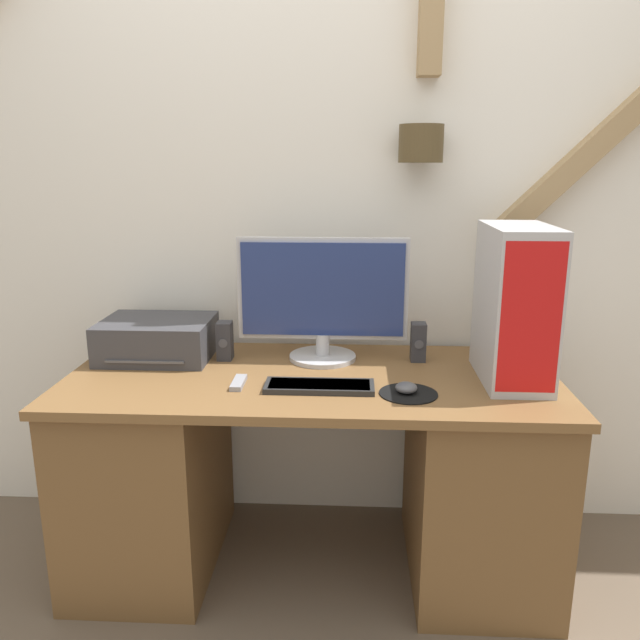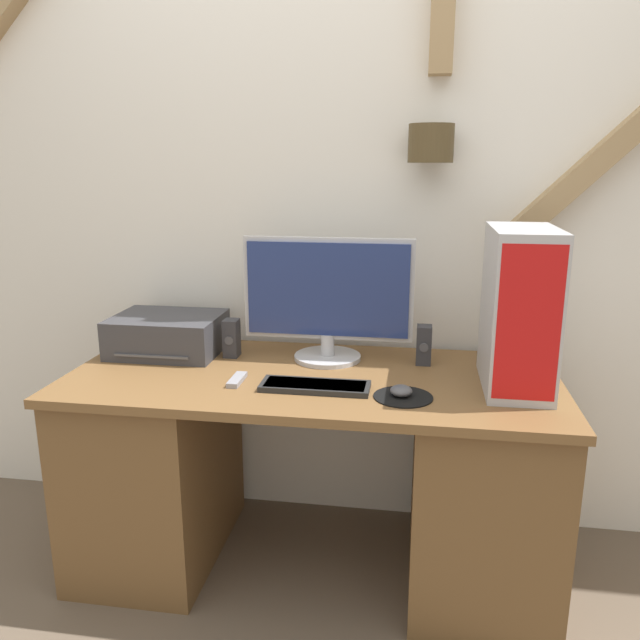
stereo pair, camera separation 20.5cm
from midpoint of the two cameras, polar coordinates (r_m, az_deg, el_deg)
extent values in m
plane|color=brown|center=(2.17, 0.52, -26.90)|extent=(12.00, 12.00, 0.00)
cube|color=white|center=(2.41, 3.41, 12.41)|extent=(6.40, 0.05, 2.70)
cube|color=#9E7F56|center=(2.44, 26.86, 13.28)|extent=(0.66, 0.08, 0.66)
cylinder|color=#4C3D23|center=(2.30, 12.75, 15.49)|extent=(0.16, 0.16, 0.13)
cube|color=brown|center=(2.12, 2.02, -5.43)|extent=(1.65, 0.73, 0.03)
cube|color=brown|center=(2.40, -12.37, -12.79)|extent=(0.46, 0.67, 0.70)
cube|color=brown|center=(2.28, 17.13, -14.64)|extent=(0.46, 0.67, 0.70)
cylinder|color=#B7B7BC|center=(2.27, 3.28, -3.43)|extent=(0.24, 0.24, 0.02)
cylinder|color=#B7B7BC|center=(2.26, 3.30, -2.30)|extent=(0.05, 0.05, 0.08)
cube|color=#B7B7BC|center=(2.22, 3.40, 2.84)|extent=(0.61, 0.03, 0.36)
cube|color=navy|center=(2.20, 3.36, 2.76)|extent=(0.57, 0.01, 0.33)
cube|color=black|center=(1.98, 2.53, -6.13)|extent=(0.35, 0.12, 0.02)
cube|color=#424242|center=(1.98, 2.53, -5.98)|extent=(0.32, 0.10, 0.01)
cylinder|color=black|center=(1.95, 10.64, -6.97)|extent=(0.18, 0.18, 0.00)
ellipsoid|color=#4C4C51|center=(1.94, 10.47, -6.43)|extent=(0.07, 0.07, 0.03)
cube|color=#B2B2B7|center=(2.07, 20.48, 0.90)|extent=(0.20, 0.38, 0.51)
cube|color=red|center=(1.89, 21.53, -0.39)|extent=(0.18, 0.01, 0.46)
cube|color=#38383D|center=(2.38, -11.38, -1.30)|extent=(0.39, 0.30, 0.14)
cube|color=#515156|center=(2.31, -12.10, -2.84)|extent=(0.28, 0.14, 0.01)
cube|color=#2D2D33|center=(2.29, -5.57, -1.69)|extent=(0.05, 0.06, 0.14)
cylinder|color=#47474C|center=(2.26, -5.78, -1.93)|extent=(0.03, 0.00, 0.03)
cube|color=#2D2D33|center=(2.25, 12.08, -2.28)|extent=(0.05, 0.06, 0.14)
cylinder|color=#47474C|center=(2.22, 12.12, -2.52)|extent=(0.03, 0.00, 0.03)
cube|color=gray|center=(2.05, -4.76, -5.51)|extent=(0.04, 0.13, 0.02)
camera|label=1|loc=(0.10, -87.14, 0.74)|focal=35.00mm
camera|label=2|loc=(0.10, 92.86, -0.74)|focal=35.00mm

